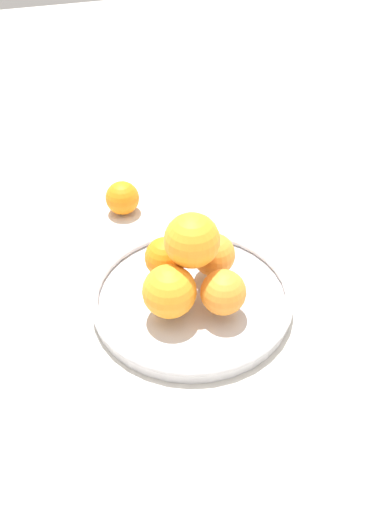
{
  "coord_description": "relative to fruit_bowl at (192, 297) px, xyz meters",
  "views": [
    {
      "loc": [
        0.53,
        -0.21,
        0.57
      ],
      "look_at": [
        0.0,
        0.0,
        0.1
      ],
      "focal_mm": 35.0,
      "sensor_mm": 36.0,
      "label": 1
    }
  ],
  "objects": [
    {
      "name": "orange_pile",
      "position": [
        0.0,
        -0.0,
        0.07
      ],
      "size": [
        0.17,
        0.17,
        0.14
      ],
      "color": "orange",
      "rests_on": "fruit_bowl"
    },
    {
      "name": "ground_plane",
      "position": [
        0.0,
        0.0,
        -0.01
      ],
      "size": [
        4.0,
        4.0,
        0.0
      ],
      "primitive_type": "plane",
      "color": "beige"
    },
    {
      "name": "fruit_bowl",
      "position": [
        0.0,
        0.0,
        0.0
      ],
      "size": [
        0.32,
        0.32,
        0.03
      ],
      "color": "silver",
      "rests_on": "ground_plane"
    },
    {
      "name": "stray_orange",
      "position": [
        -0.29,
        -0.03,
        0.02
      ],
      "size": [
        0.07,
        0.07,
        0.07
      ],
      "primitive_type": "sphere",
      "color": "orange",
      "rests_on": "ground_plane"
    }
  ]
}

